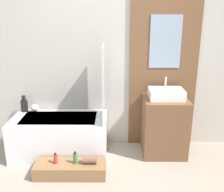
# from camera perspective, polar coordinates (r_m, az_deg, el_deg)

# --- Properties ---
(wall_tiled_back) EXTENTS (4.20, 0.06, 2.60)m
(wall_tiled_back) POSITION_cam_1_polar(r_m,az_deg,el_deg) (3.57, -1.07, 9.22)
(wall_tiled_back) COLOR #B7B2A8
(wall_tiled_back) RESTS_ON ground_plane
(wall_wood_accent) EXTENTS (0.91, 0.04, 2.60)m
(wall_wood_accent) POSITION_cam_1_polar(r_m,az_deg,el_deg) (3.58, 11.35, 9.03)
(wall_wood_accent) COLOR brown
(wall_wood_accent) RESTS_ON ground_plane
(bathtub) EXTENTS (1.23, 0.66, 0.52)m
(bathtub) POSITION_cam_1_polar(r_m,az_deg,el_deg) (3.59, -11.20, -8.48)
(bathtub) COLOR white
(bathtub) RESTS_ON ground_plane
(glass_shower_screen) EXTENTS (0.01, 0.54, 0.94)m
(glass_shower_screen) POSITION_cam_1_polar(r_m,az_deg,el_deg) (3.23, -1.86, 2.73)
(glass_shower_screen) COLOR silver
(glass_shower_screen) RESTS_ON bathtub
(wooden_step_bench) EXTENTS (0.83, 0.29, 0.16)m
(wooden_step_bench) POSITION_cam_1_polar(r_m,az_deg,el_deg) (3.22, -9.04, -15.43)
(wooden_step_bench) COLOR olive
(wooden_step_bench) RESTS_ON ground_plane
(vanity_cabinet) EXTENTS (0.56, 0.52, 0.77)m
(vanity_cabinet) POSITION_cam_1_polar(r_m,az_deg,el_deg) (3.58, 11.28, -6.42)
(vanity_cabinet) COLOR brown
(vanity_cabinet) RESTS_ON ground_plane
(sink) EXTENTS (0.44, 0.32, 0.26)m
(sink) POSITION_cam_1_polar(r_m,az_deg,el_deg) (3.42, 11.72, 0.47)
(sink) COLOR white
(sink) RESTS_ON vanity_cabinet
(vase_tall_dark) EXTENTS (0.09, 0.09, 0.23)m
(vase_tall_dark) POSITION_cam_1_polar(r_m,az_deg,el_deg) (3.80, -18.54, -1.87)
(vase_tall_dark) COLOR black
(vase_tall_dark) RESTS_ON bathtub
(vase_round_light) EXTENTS (0.10, 0.10, 0.10)m
(vase_round_light) POSITION_cam_1_polar(r_m,az_deg,el_deg) (3.77, -16.48, -2.52)
(vase_round_light) COLOR silver
(vase_round_light) RESTS_ON bathtub
(bottle_soap_primary) EXTENTS (0.04, 0.04, 0.13)m
(bottle_soap_primary) POSITION_cam_1_polar(r_m,az_deg,el_deg) (3.17, -12.19, -13.19)
(bottle_soap_primary) COLOR red
(bottle_soap_primary) RESTS_ON wooden_step_bench
(bottle_soap_secondary) EXTENTS (0.05, 0.05, 0.15)m
(bottle_soap_secondary) POSITION_cam_1_polar(r_m,az_deg,el_deg) (3.13, -8.02, -13.25)
(bottle_soap_secondary) COLOR #38704C
(bottle_soap_secondary) RESTS_ON wooden_step_bench
(towel_roll) EXTENTS (0.16, 0.09, 0.09)m
(towel_roll) POSITION_cam_1_polar(r_m,az_deg,el_deg) (3.12, -4.90, -13.67)
(towel_roll) COLOR brown
(towel_roll) RESTS_ON wooden_step_bench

